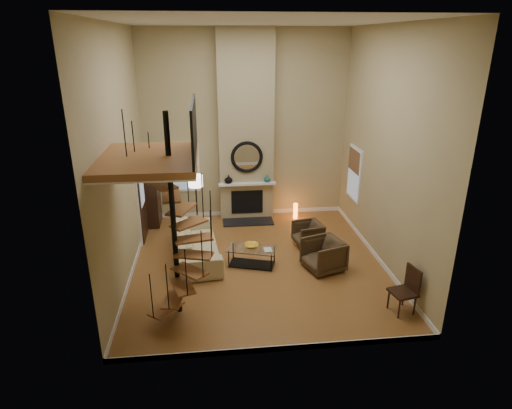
{
  "coord_description": "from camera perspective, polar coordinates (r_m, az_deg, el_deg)",
  "views": [
    {
      "loc": [
        -1.08,
        -9.4,
        5.16
      ],
      "look_at": [
        0.0,
        0.4,
        1.4
      ],
      "focal_mm": 30.48,
      "sensor_mm": 36.0,
      "label": 1
    }
  ],
  "objects": [
    {
      "name": "right_wall",
      "position": [
        10.53,
        16.82,
        6.74
      ],
      "size": [
        0.02,
        6.5,
        5.5
      ],
      "primitive_type": "cube",
      "color": "tan",
      "rests_on": "ground"
    },
    {
      "name": "firebox",
      "position": [
        13.14,
        -1.17,
        0.34
      ],
      "size": [
        0.95,
        0.02,
        0.72
      ],
      "primitive_type": "cube",
      "color": "black",
      "rests_on": "chimney_breast"
    },
    {
      "name": "window_right",
      "position": [
        12.61,
        12.78,
        4.07
      ],
      "size": [
        0.06,
        1.02,
        1.52
      ],
      "color": "white",
      "rests_on": "right_wall"
    },
    {
      "name": "mantel",
      "position": [
        12.87,
        -1.16,
        2.72
      ],
      "size": [
        1.7,
        0.18,
        0.06
      ],
      "primitive_type": "cube",
      "color": "white",
      "rests_on": "chimney_breast"
    },
    {
      "name": "ceiling",
      "position": [
        9.47,
        0.29,
        22.9
      ],
      "size": [
        6.0,
        6.5,
        0.01
      ],
      "primitive_type": "cube",
      "color": "silver",
      "rests_on": "back_wall"
    },
    {
      "name": "back_wall",
      "position": [
        12.92,
        -1.4,
        10.12
      ],
      "size": [
        6.0,
        0.02,
        5.5
      ],
      "primitive_type": "cube",
      "color": "tan",
      "rests_on": "ground"
    },
    {
      "name": "baseboard_back",
      "position": [
        13.67,
        -1.3,
        -1.03
      ],
      "size": [
        6.0,
        0.02,
        0.12
      ],
      "primitive_type": "cube",
      "color": "white",
      "rests_on": "ground"
    },
    {
      "name": "armchair_near",
      "position": [
        11.58,
        7.12,
        -3.82
      ],
      "size": [
        0.82,
        0.81,
        0.65
      ],
      "primitive_type": "imported",
      "rotation": [
        0.0,
        0.0,
        -1.39
      ],
      "color": "#44311F",
      "rests_on": "ground"
    },
    {
      "name": "entry_door",
      "position": [
        12.08,
        -14.82,
        0.25
      ],
      "size": [
        0.1,
        1.05,
        2.16
      ],
      "color": "white",
      "rests_on": "ground"
    },
    {
      "name": "vase_right",
      "position": [
        12.93,
        1.47,
        3.43
      ],
      "size": [
        0.2,
        0.2,
        0.21
      ],
      "primitive_type": "imported",
      "color": "#17534E",
      "rests_on": "mantel"
    },
    {
      "name": "baseboard_left",
      "position": [
        10.87,
        -15.79,
        -7.99
      ],
      "size": [
        0.02,
        6.5,
        0.12
      ],
      "primitive_type": "cube",
      "color": "white",
      "rests_on": "ground"
    },
    {
      "name": "bowl",
      "position": [
        10.52,
        -0.6,
        -5.42
      ],
      "size": [
        0.35,
        0.35,
        0.09
      ],
      "primitive_type": "imported",
      "color": "gold",
      "rests_on": "coffee_table"
    },
    {
      "name": "left_wall",
      "position": [
        9.89,
        -17.37,
        5.82
      ],
      "size": [
        0.02,
        6.5,
        5.5
      ],
      "primitive_type": "cube",
      "color": "tan",
      "rests_on": "ground"
    },
    {
      "name": "baseboard_right",
      "position": [
        11.44,
        15.38,
        -6.41
      ],
      "size": [
        0.02,
        6.5,
        0.12
      ],
      "primitive_type": "cube",
      "color": "white",
      "rests_on": "ground"
    },
    {
      "name": "mirror_frame",
      "position": [
        12.7,
        -1.21,
        6.23
      ],
      "size": [
        0.94,
        0.1,
        0.94
      ],
      "primitive_type": "torus",
      "rotation": [
        1.57,
        0.0,
        0.0
      ],
      "color": "black",
      "rests_on": "chimney_breast"
    },
    {
      "name": "accent_lamp",
      "position": [
        13.33,
        5.2,
        -0.83
      ],
      "size": [
        0.13,
        0.13,
        0.47
      ],
      "primitive_type": "cylinder",
      "color": "orange",
      "rests_on": "ground"
    },
    {
      "name": "loft",
      "position": [
        7.9,
        -13.19,
        6.22
      ],
      "size": [
        1.7,
        2.2,
        1.09
      ],
      "color": "#9C6133",
      "rests_on": "left_wall"
    },
    {
      "name": "book",
      "position": [
        10.4,
        1.44,
        -5.99
      ],
      "size": [
        0.19,
        0.25,
        0.02
      ],
      "primitive_type": "imported",
      "rotation": [
        0.0,
        0.0,
        0.02
      ],
      "color": "gray",
      "rests_on": "coffee_table"
    },
    {
      "name": "hutch",
      "position": [
        12.99,
        -13.5,
        1.37
      ],
      "size": [
        0.39,
        0.83,
        1.86
      ],
      "primitive_type": "cube",
      "color": "black",
      "rests_on": "ground"
    },
    {
      "name": "side_chair",
      "position": [
        9.3,
        19.2,
        -10.32
      ],
      "size": [
        0.55,
        0.55,
        0.98
      ],
      "color": "black",
      "rests_on": "ground"
    },
    {
      "name": "floor_lamp",
      "position": [
        11.99,
        -7.92,
        2.46
      ],
      "size": [
        0.39,
        0.39,
        1.71
      ],
      "color": "black",
      "rests_on": "ground"
    },
    {
      "name": "sofa",
      "position": [
        11.01,
        -7.81,
        -4.99
      ],
      "size": [
        1.23,
        2.63,
        0.74
      ],
      "primitive_type": "imported",
      "rotation": [
        0.0,
        0.0,
        1.67
      ],
      "color": "#C8BA8B",
      "rests_on": "ground"
    },
    {
      "name": "mirror_disc",
      "position": [
        12.71,
        -1.21,
        6.24
      ],
      "size": [
        0.8,
        0.01,
        0.8
      ],
      "primitive_type": "cylinder",
      "rotation": [
        1.57,
        0.0,
        0.0
      ],
      "color": "white",
      "rests_on": "chimney_breast"
    },
    {
      "name": "ground",
      "position": [
        10.78,
        0.23,
        -7.75
      ],
      "size": [
        6.0,
        6.5,
        0.01
      ],
      "primitive_type": "cube",
      "color": "#AA7137",
      "rests_on": "ground"
    },
    {
      "name": "front_wall",
      "position": [
        6.69,
        3.42,
        -0.27
      ],
      "size": [
        6.0,
        0.02,
        5.5
      ],
      "primitive_type": "cube",
      "color": "tan",
      "rests_on": "ground"
    },
    {
      "name": "spiral_stair",
      "position": [
        8.36,
        -10.58,
        -3.35
      ],
      "size": [
        1.47,
        1.47,
        4.06
      ],
      "color": "black",
      "rests_on": "ground"
    },
    {
      "name": "hearth",
      "position": [
        13.07,
        -1.04,
        -2.28
      ],
      "size": [
        1.5,
        0.6,
        0.04
      ],
      "primitive_type": "cube",
      "color": "black",
      "rests_on": "ground"
    },
    {
      "name": "coffee_table",
      "position": [
        10.58,
        -0.57,
        -6.58
      ],
      "size": [
        1.29,
        0.91,
        0.44
      ],
      "color": "silver",
      "rests_on": "ground"
    },
    {
      "name": "chimney_breast",
      "position": [
        12.74,
        -1.33,
        9.96
      ],
      "size": [
        1.6,
        0.38,
        5.5
      ],
      "primitive_type": "cube",
      "color": "tan",
      "rests_on": "ground"
    },
    {
      "name": "armchair_far",
      "position": [
        10.56,
        9.21,
        -6.5
      ],
      "size": [
        1.08,
        1.07,
        0.79
      ],
      "primitive_type": "imported",
      "rotation": [
        0.0,
        0.0,
        -1.25
      ],
      "color": "#44311F",
      "rests_on": "ground"
    },
    {
      "name": "window_back",
      "position": [
        13.14,
        -9.66,
        4.95
      ],
      "size": [
        1.02,
        0.06,
        1.52
      ],
      "color": "white",
      "rests_on": "back_wall"
    },
    {
      "name": "baseboard_front",
      "position": [
        8.07,
        2.98,
        -18.35
      ],
      "size": [
        6.0,
        0.02,
        0.12
      ],
      "primitive_type": "cube",
      "color": "white",
      "rests_on": "ground"
    },
    {
      "name": "vase_left",
      "position": [
        12.83,
        -3.63,
        3.34
      ],
      "size": [
        0.24,
        0.24,
        0.25
      ],
      "primitive_type": "imported",
      "color": "black",
      "rests_on": "mantel"
    }
  ]
}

